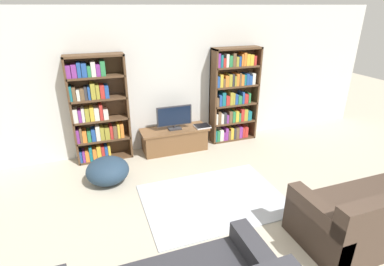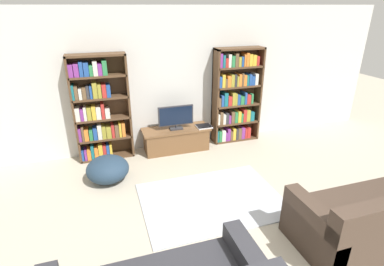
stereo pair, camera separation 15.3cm
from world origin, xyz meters
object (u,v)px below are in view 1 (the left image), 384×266
object	(u,v)px
bookshelf_right	(233,96)
laptop	(202,126)
tv_stand	(175,139)
television	(174,117)
bookshelf_left	(97,111)
beanbag_ottoman	(108,171)
couch_right_sofa	(376,214)

from	to	relation	value
bookshelf_right	laptop	distance (m)	0.89
tv_stand	television	xyz separation A→B (m)	(0.00, -0.02, 0.46)
bookshelf_left	beanbag_ottoman	xyz separation A→B (m)	(0.02, -0.87, -0.71)
bookshelf_left	bookshelf_right	size ratio (longest dim) A/B	1.00
tv_stand	beanbag_ottoman	bearing A→B (deg)	-150.51
bookshelf_left	couch_right_sofa	xyz separation A→B (m)	(2.93, -3.17, -0.62)
tv_stand	couch_right_sofa	bearing A→B (deg)	-62.52
bookshelf_left	television	world-z (taller)	bookshelf_left
bookshelf_right	couch_right_sofa	bearing A→B (deg)	-84.14
beanbag_ottoman	bookshelf_right	bearing A→B (deg)	18.56
television	couch_right_sofa	distance (m)	3.45
beanbag_ottoman	bookshelf_left	bearing A→B (deg)	91.62
television	laptop	xyz separation A→B (m)	(0.53, -0.07, -0.23)
bookshelf_left	laptop	world-z (taller)	bookshelf_left
couch_right_sofa	beanbag_ottoman	world-z (taller)	couch_right_sofa
bookshelf_left	couch_right_sofa	bearing A→B (deg)	-47.26
bookshelf_left	television	size ratio (longest dim) A/B	2.81
bookshelf_left	bookshelf_right	xyz separation A→B (m)	(2.61, -0.00, -0.00)
bookshelf_left	bookshelf_right	distance (m)	2.61
bookshelf_left	couch_right_sofa	distance (m)	4.37
bookshelf_left	laptop	xyz separation A→B (m)	(1.88, -0.21, -0.46)
television	couch_right_sofa	bearing A→B (deg)	-62.39
tv_stand	laptop	distance (m)	0.59
bookshelf_right	tv_stand	size ratio (longest dim) A/B	1.47
couch_right_sofa	beanbag_ottoman	size ratio (longest dim) A/B	2.85
bookshelf_right	beanbag_ottoman	world-z (taller)	bookshelf_right
bookshelf_right	bookshelf_left	bearing A→B (deg)	179.92
bookshelf_right	beanbag_ottoman	distance (m)	2.82
bookshelf_right	couch_right_sofa	world-z (taller)	bookshelf_right
laptop	beanbag_ottoman	distance (m)	1.99
bookshelf_left	tv_stand	size ratio (longest dim) A/B	1.47
television	couch_right_sofa	world-z (taller)	television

